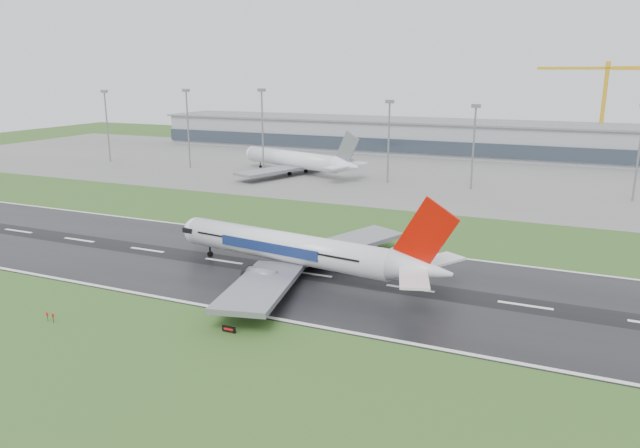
% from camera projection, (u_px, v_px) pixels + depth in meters
% --- Properties ---
extents(ground, '(520.00, 520.00, 0.00)m').
position_uv_depth(ground, '(147.00, 250.00, 130.16)').
color(ground, '#2C521E').
rests_on(ground, ground).
extents(runway, '(400.00, 45.00, 0.10)m').
position_uv_depth(runway, '(147.00, 250.00, 130.15)').
color(runway, black).
rests_on(runway, ground).
extents(apron, '(400.00, 130.00, 0.08)m').
position_uv_depth(apron, '(348.00, 168.00, 241.05)').
color(apron, slate).
rests_on(apron, ground).
extents(terminal, '(240.00, 36.00, 15.00)m').
position_uv_depth(terminal, '(391.00, 136.00, 292.40)').
color(terminal, gray).
rests_on(terminal, ground).
extents(main_airliner, '(66.47, 64.02, 17.59)m').
position_uv_depth(main_airliner, '(303.00, 232.00, 111.58)').
color(main_airliner, white).
rests_on(main_airliner, runway).
extents(parked_airliner, '(75.54, 73.01, 17.66)m').
position_uv_depth(parked_airliner, '(297.00, 151.00, 225.06)').
color(parked_airliner, white).
rests_on(parked_airliner, apron).
extents(tower_crane, '(43.52, 3.26, 43.03)m').
position_uv_depth(tower_crane, '(603.00, 110.00, 265.47)').
color(tower_crane, gold).
rests_on(tower_crane, ground).
extents(runway_sign, '(2.31, 0.37, 1.04)m').
position_uv_depth(runway_sign, '(229.00, 329.00, 88.96)').
color(runway_sign, black).
rests_on(runway_sign, ground).
extents(floodmast_0, '(0.64, 0.64, 29.73)m').
position_uv_depth(floodmast_0, '(107.00, 128.00, 254.79)').
color(floodmast_0, gray).
rests_on(floodmast_0, ground).
extents(floodmast_1, '(0.64, 0.64, 30.64)m').
position_uv_depth(floodmast_1, '(188.00, 130.00, 238.26)').
color(floodmast_1, gray).
rests_on(floodmast_1, ground).
extents(floodmast_2, '(0.64, 0.64, 31.17)m').
position_uv_depth(floodmast_2, '(263.00, 133.00, 224.86)').
color(floodmast_2, gray).
rests_on(floodmast_2, ground).
extents(floodmast_3, '(0.64, 0.64, 27.88)m').
position_uv_depth(floodmast_3, '(388.00, 144.00, 205.80)').
color(floodmast_3, gray).
rests_on(floodmast_3, ground).
extents(floodmast_4, '(0.64, 0.64, 27.05)m').
position_uv_depth(floodmast_4, '(473.00, 149.00, 194.57)').
color(floodmast_4, gray).
rests_on(floodmast_4, ground).
extents(floodmast_5, '(0.64, 0.64, 28.50)m').
position_uv_depth(floodmast_5, '(639.00, 155.00, 175.55)').
color(floodmast_5, gray).
rests_on(floodmast_5, ground).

